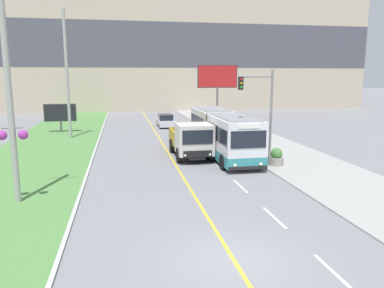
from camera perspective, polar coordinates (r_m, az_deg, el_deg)
The scene contains 14 objects.
ground_plane at distance 12.75m, azimuth 6.35°, elevation -17.10°, with size 300.00×300.00×0.00m, color slate.
lane_marking_centre at distance 14.08m, azimuth 5.87°, elevation -14.30°, with size 2.88×140.00×0.01m.
apartment_block_background at distance 66.23m, azimuth -7.93°, elevation 14.11°, with size 80.00×8.04×20.49m.
city_bus at distance 28.24m, azimuth 4.58°, elevation 1.71°, with size 2.66×12.19×3.19m.
dump_truck at distance 26.44m, azimuth 0.04°, elevation 0.48°, with size 2.51×6.18×2.61m.
car_distant at distance 43.59m, azimuth -4.05°, elevation 3.56°, with size 1.80×4.30×1.45m.
utility_pole_near at distance 18.68m, azimuth -26.22°, elevation 8.16°, with size 1.80×0.44×11.70m.
utility_pole_far at distance 37.07m, azimuth -18.52°, elevation 10.02°, with size 1.80×0.28×11.81m.
traffic_light_mast at distance 24.14m, azimuth 10.62°, elevation 5.62°, with size 2.28×0.32×6.20m.
billboard_large at distance 44.01m, azimuth 3.91°, elevation 9.84°, with size 4.70×0.24×7.06m.
billboard_small at distance 41.26m, azimuth -19.45°, elevation 4.42°, with size 3.23×0.24×2.97m.
planter_round_near at distance 25.14m, azimuth 12.74°, elevation -2.01°, with size 0.95×0.95×1.13m.
planter_round_second at distance 29.88m, azimuth 8.78°, elevation 0.09°, with size 0.94×0.94×1.14m.
planter_round_third at distance 34.75m, azimuth 5.92°, elevation 1.60°, with size 0.99×0.99×1.15m.
Camera 1 is at (-3.40, -10.79, 5.88)m, focal length 35.00 mm.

